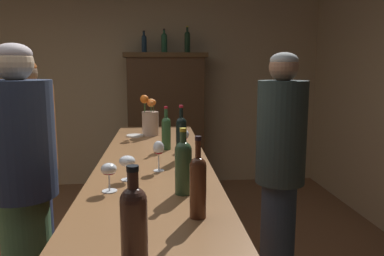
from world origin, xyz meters
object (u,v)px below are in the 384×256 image
at_px(wine_glass_front, 109,171).
at_px(display_bottle_midleft, 164,42).
at_px(display_bottle_center, 187,41).
at_px(bartender, 280,171).
at_px(wine_glass_mid, 184,136).
at_px(wine_glass_spare, 159,150).
at_px(wine_bottle_malbec, 166,131).
at_px(patron_redhead, 30,165).
at_px(display_cabinet, 166,119).
at_px(wine_glass_rear, 127,162).
at_px(wine_bottle_rose, 183,165).
at_px(flower_arrangement, 150,119).
at_px(display_bottle_left, 144,43).
at_px(cheese_plate, 135,136).
at_px(patron_in_navy, 23,184).
at_px(wine_bottle_pinot, 181,136).
at_px(wine_bottle_merlot, 134,222).
at_px(bar_counter, 155,252).
at_px(wine_bottle_chardonnay, 198,184).

distance_m(wine_glass_front, display_bottle_midleft, 3.29).
xyz_separation_m(display_bottle_center, bartender, (0.40, -2.61, -0.99)).
distance_m(wine_glass_mid, wine_glass_spare, 0.53).
xyz_separation_m(wine_bottle_malbec, patron_redhead, (-0.99, 0.12, -0.25)).
distance_m(display_cabinet, wine_glass_mid, 2.36).
relative_size(wine_glass_rear, display_bottle_center, 0.38).
bearing_deg(display_bottle_midleft, wine_bottle_rose, -89.46).
relative_size(flower_arrangement, display_bottle_midleft, 1.16).
height_order(wine_glass_mid, display_bottle_left, display_bottle_left).
bearing_deg(cheese_plate, display_bottle_center, 71.62).
bearing_deg(bartender, wine_glass_mid, -17.40).
bearing_deg(wine_bottle_malbec, display_bottle_midleft, 89.29).
distance_m(cheese_plate, patron_in_navy, 1.19).
relative_size(cheese_plate, display_bottle_center, 0.42).
xyz_separation_m(wine_bottle_pinot, wine_bottle_merlot, (-0.21, -1.27, -0.02)).
height_order(flower_arrangement, patron_redhead, patron_redhead).
bearing_deg(wine_glass_rear, wine_bottle_malbec, 73.58).
bearing_deg(patron_redhead, wine_glass_front, -9.50).
xyz_separation_m(wine_bottle_pinot, wine_glass_front, (-0.37, -0.58, -0.05)).
xyz_separation_m(flower_arrangement, patron_redhead, (-0.86, -0.46, -0.26)).
height_order(display_cabinet, display_bottle_left, display_bottle_left).
xyz_separation_m(wine_glass_front, wine_glass_spare, (0.23, 0.34, 0.02)).
xyz_separation_m(wine_bottle_merlot, wine_glass_front, (-0.16, 0.68, -0.04)).
bearing_deg(wine_bottle_merlot, cheese_plate, 93.55).
distance_m(wine_glass_spare, bartender, 0.83).
bearing_deg(bar_counter, wine_glass_spare, -42.82).
bearing_deg(wine_bottle_chardonnay, wine_bottle_rose, 97.67).
distance_m(wine_bottle_pinot, wine_glass_mid, 0.25).
bearing_deg(wine_glass_rear, patron_redhead, 132.46).
bearing_deg(patron_in_navy, flower_arrangement, 38.94).
xyz_separation_m(cheese_plate, display_bottle_left, (0.03, 1.74, 0.88)).
xyz_separation_m(wine_bottle_chardonnay, patron_redhead, (-1.09, 1.36, -0.26)).
bearing_deg(cheese_plate, wine_bottle_chardonnay, -78.81).
xyz_separation_m(patron_redhead, bartender, (1.71, -0.46, 0.04)).
bearing_deg(display_cabinet, display_bottle_midleft, -180.00).
bearing_deg(patron_redhead, wine_bottle_chardonnay, -5.61).
height_order(bar_counter, display_bottle_midleft, display_bottle_midleft).
bearing_deg(wine_glass_front, patron_redhead, 124.60).
relative_size(bar_counter, display_cabinet, 1.79).
xyz_separation_m(wine_bottle_malbec, cheese_plate, (-0.26, 0.54, -0.12)).
height_order(wine_bottle_rose, patron_in_navy, patron_in_navy).
bearing_deg(display_bottle_midleft, wine_bottle_merlot, -92.25).
xyz_separation_m(display_cabinet, bartender, (0.68, -2.61, 0.01)).
relative_size(wine_glass_spare, patron_in_navy, 0.10).
bearing_deg(display_bottle_midleft, wine_glass_mid, -87.66).
bearing_deg(display_bottle_midleft, display_bottle_center, 0.00).
xyz_separation_m(display_cabinet, wine_glass_front, (-0.33, -3.18, 0.19)).
height_order(bar_counter, wine_glass_spare, wine_glass_spare).
bearing_deg(cheese_plate, wine_glass_mid, -57.99).
xyz_separation_m(patron_in_navy, bartender, (1.54, 0.17, -0.01)).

